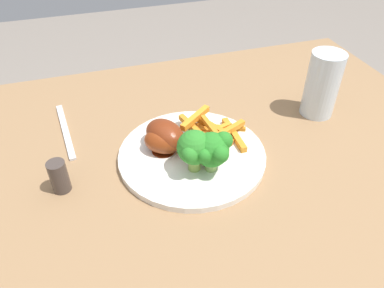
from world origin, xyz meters
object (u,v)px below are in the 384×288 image
at_px(dinner_plate, 192,155).
at_px(carrot_fries_pile, 212,132).
at_px(broccoli_floret_middle, 194,147).
at_px(broccoli_floret_front, 213,151).
at_px(chicken_drumstick_near, 166,136).
at_px(chicken_drumstick_far, 166,142).
at_px(dining_table, 227,209).
at_px(water_glass, 322,85).
at_px(fork, 65,131).
at_px(pepper_shaker, 59,176).

relative_size(dinner_plate, carrot_fries_pile, 2.00).
bearing_deg(broccoli_floret_middle, broccoli_floret_front, -33.84).
xyz_separation_m(carrot_fries_pile, chicken_drumstick_near, (-0.09, -0.00, 0.01)).
bearing_deg(chicken_drumstick_far, dining_table, -35.29).
distance_m(broccoli_floret_middle, chicken_drumstick_far, 0.07).
distance_m(dinner_plate, broccoli_floret_front, 0.08).
bearing_deg(broccoli_floret_middle, water_glass, 17.91).
xyz_separation_m(broccoli_floret_front, water_glass, (0.28, 0.12, 0.01)).
bearing_deg(dining_table, carrot_fries_pile, 93.63).
relative_size(dining_table, carrot_fries_pile, 7.37).
xyz_separation_m(fork, water_glass, (0.51, -0.09, 0.07)).
height_order(dinner_plate, carrot_fries_pile, carrot_fries_pile).
relative_size(dinner_plate, chicken_drumstick_far, 2.34).
xyz_separation_m(broccoli_floret_middle, fork, (-0.21, 0.19, -0.06)).
distance_m(broccoli_floret_front, broccoli_floret_middle, 0.03).
distance_m(broccoli_floret_middle, pepper_shaker, 0.22).
distance_m(carrot_fries_pile, water_glass, 0.25).
height_order(dining_table, water_glass, water_glass).
height_order(broccoli_floret_front, fork, broccoli_floret_front).
distance_m(chicken_drumstick_far, pepper_shaker, 0.19).
bearing_deg(broccoli_floret_front, water_glass, 22.89).
height_order(carrot_fries_pile, pepper_shaker, pepper_shaker).
height_order(dinner_plate, broccoli_floret_front, broccoli_floret_front).
distance_m(chicken_drumstick_near, chicken_drumstick_far, 0.01).
bearing_deg(chicken_drumstick_near, carrot_fries_pile, 1.42).
xyz_separation_m(water_glass, pepper_shaker, (-0.53, -0.07, -0.04)).
height_order(chicken_drumstick_far, water_glass, water_glass).
relative_size(chicken_drumstick_far, fork, 0.60).
bearing_deg(dining_table, dinner_plate, 136.93).
relative_size(fork, pepper_shaker, 3.28).
height_order(chicken_drumstick_near, fork, chicken_drumstick_near).
distance_m(dining_table, carrot_fries_pile, 0.16).
bearing_deg(dinner_plate, broccoli_floret_front, -72.65).
distance_m(carrot_fries_pile, fork, 0.29).
bearing_deg(chicken_drumstick_near, water_glass, 4.93).
bearing_deg(carrot_fries_pile, dining_table, -86.37).
height_order(dinner_plate, fork, dinner_plate).
xyz_separation_m(broccoli_floret_front, broccoli_floret_middle, (-0.03, 0.02, 0.00)).
relative_size(chicken_drumstick_near, pepper_shaker, 2.22).
height_order(dining_table, broccoli_floret_middle, broccoli_floret_middle).
bearing_deg(carrot_fries_pile, dinner_plate, -146.40).
height_order(dining_table, chicken_drumstick_far, chicken_drumstick_far).
bearing_deg(chicken_drumstick_near, broccoli_floret_middle, -66.77).
bearing_deg(broccoli_floret_middle, chicken_drumstick_near, 113.23).
bearing_deg(chicken_drumstick_far, broccoli_floret_middle, -59.50).
relative_size(carrot_fries_pile, pepper_shaker, 2.31).
bearing_deg(broccoli_floret_front, dining_table, 10.26).
height_order(dining_table, broccoli_floret_front, broccoli_floret_front).
distance_m(dining_table, chicken_drumstick_near, 0.19).
xyz_separation_m(broccoli_floret_middle, chicken_drumstick_far, (-0.03, 0.06, -0.02)).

